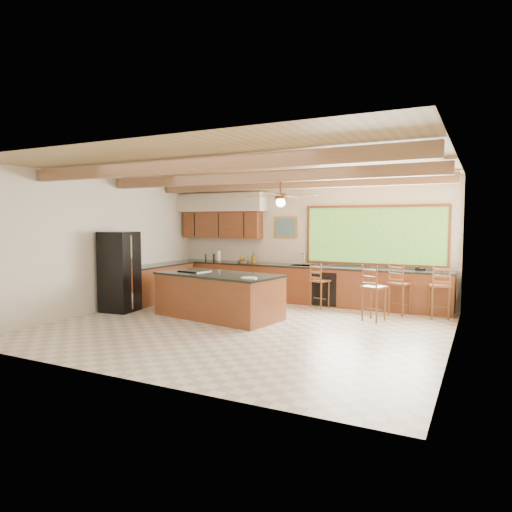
% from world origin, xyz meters
% --- Properties ---
extents(ground, '(7.20, 7.20, 0.00)m').
position_xyz_m(ground, '(0.00, 0.00, 0.00)').
color(ground, beige).
rests_on(ground, ground).
extents(room_shell, '(7.27, 6.54, 3.02)m').
position_xyz_m(room_shell, '(-0.17, 0.65, 2.21)').
color(room_shell, beige).
rests_on(room_shell, ground).
extents(counter_run, '(7.12, 3.10, 1.24)m').
position_xyz_m(counter_run, '(-0.82, 2.52, 0.46)').
color(counter_run, brown).
rests_on(counter_run, ground).
extents(island, '(2.80, 1.67, 0.94)m').
position_xyz_m(island, '(-0.90, 0.50, 0.46)').
color(island, brown).
rests_on(island, ground).
extents(refrigerator, '(0.76, 0.74, 1.77)m').
position_xyz_m(refrigerator, '(-3.20, 0.06, 0.89)').
color(refrigerator, black).
rests_on(refrigerator, ground).
extents(bar_stool_a, '(0.47, 0.47, 1.04)m').
position_xyz_m(bar_stool_a, '(0.65, 2.39, 0.62)').
color(bar_stool_a, brown).
rests_on(bar_stool_a, ground).
extents(bar_stool_b, '(0.51, 0.51, 1.13)m').
position_xyz_m(bar_stool_b, '(2.07, 1.54, 0.67)').
color(bar_stool_b, brown).
rests_on(bar_stool_b, ground).
extents(bar_stool_c, '(0.50, 0.50, 1.14)m').
position_xyz_m(bar_stool_c, '(3.22, 2.39, 0.67)').
color(bar_stool_c, brown).
rests_on(bar_stool_c, ground).
extents(bar_stool_d, '(0.51, 0.51, 1.12)m').
position_xyz_m(bar_stool_d, '(2.43, 2.39, 0.66)').
color(bar_stool_d, brown).
rests_on(bar_stool_d, ground).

